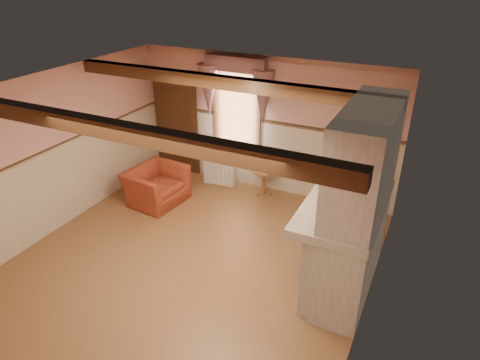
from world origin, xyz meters
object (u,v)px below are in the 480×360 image
at_px(side_table, 264,182).
at_px(oil_lamp, 354,178).
at_px(armchair, 156,186).
at_px(bowl, 350,192).
at_px(mantel_clock, 357,175).
at_px(radiator, 220,171).

xyz_separation_m(side_table, oil_lamp, (2.08, -1.61, 1.29)).
relative_size(armchair, oil_lamp, 3.94).
bearing_deg(bowl, mantel_clock, 90.00).
relative_size(bowl, mantel_clock, 1.30).
relative_size(bowl, oil_lamp, 1.11).
relative_size(side_table, oil_lamp, 1.96).
relative_size(armchair, mantel_clock, 4.59).
distance_m(side_table, radiator, 1.06).
bearing_deg(bowl, armchair, 171.22).
bearing_deg(armchair, oil_lamp, -89.20).
bearing_deg(oil_lamp, radiator, 152.81).
bearing_deg(mantel_clock, armchair, 178.03).
distance_m(armchair, radiator, 1.48).
height_order(bowl, mantel_clock, mantel_clock).
xyz_separation_m(bowl, mantel_clock, (0.00, 0.47, 0.06)).
distance_m(bowl, mantel_clock, 0.47).
height_order(radiator, mantel_clock, mantel_clock).
height_order(armchair, oil_lamp, oil_lamp).
bearing_deg(oil_lamp, bowl, -90.00).
height_order(radiator, oil_lamp, oil_lamp).
bearing_deg(oil_lamp, side_table, 142.23).
xyz_separation_m(mantel_clock, oil_lamp, (0.00, -0.22, 0.04)).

